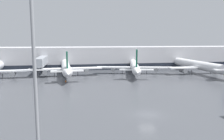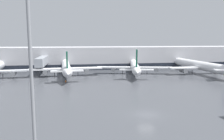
# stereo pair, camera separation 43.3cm
# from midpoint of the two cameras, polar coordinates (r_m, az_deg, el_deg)

# --- Properties ---
(ground_plane) EXTENTS (320.00, 320.00, 0.00)m
(ground_plane) POSITION_cam_midpoint_polar(r_m,az_deg,el_deg) (36.30, 9.27, -11.36)
(ground_plane) COLOR #424449
(terminal_building) EXTENTS (160.00, 31.29, 9.00)m
(terminal_building) POSITION_cam_midpoint_polar(r_m,az_deg,el_deg) (95.26, -2.83, 3.35)
(terminal_building) COLOR #B2B2B7
(terminal_building) RESTS_ON ground_plane
(parked_jet_0) EXTENTS (23.62, 38.20, 9.30)m
(parked_jet_0) POSITION_cam_midpoint_polar(r_m,az_deg,el_deg) (82.80, 22.32, 1.03)
(parked_jet_0) COLOR white
(parked_jet_0) RESTS_ON ground_plane
(parked_jet_2) EXTENTS (23.78, 33.95, 8.78)m
(parked_jet_2) POSITION_cam_midpoint_polar(r_m,az_deg,el_deg) (73.34, -11.72, 0.70)
(parked_jet_2) COLOR white
(parked_jet_2) RESTS_ON ground_plane
(parked_jet_4) EXTENTS (26.69, 34.33, 9.13)m
(parked_jet_4) POSITION_cam_midpoint_polar(r_m,az_deg,el_deg) (77.37, 6.10, 1.01)
(parked_jet_4) COLOR white
(parked_jet_4) RESTS_ON ground_plane
(traffic_cone_1) EXTENTS (0.42, 0.42, 0.58)m
(traffic_cone_1) POSITION_cam_midpoint_polar(r_m,az_deg,el_deg) (63.97, -11.81, -2.79)
(traffic_cone_1) COLOR orange
(traffic_cone_1) RESTS_ON ground_plane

